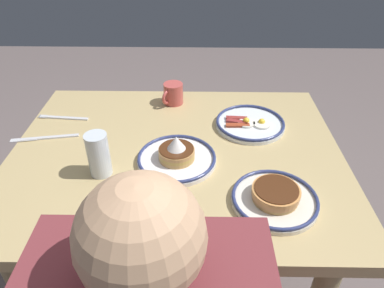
{
  "coord_description": "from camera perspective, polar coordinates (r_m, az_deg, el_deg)",
  "views": [
    {
      "loc": [
        -0.07,
        0.96,
        1.43
      ],
      "look_at": [
        -0.05,
        -0.0,
        0.75
      ],
      "focal_mm": 33.19,
      "sensor_mm": 36.0,
      "label": 1
    }
  ],
  "objects": [
    {
      "name": "coffee_mug",
      "position": [
        1.46,
        -3.08,
        8.11
      ],
      "size": [
        0.08,
        0.1,
        0.09
      ],
      "color": "#BF4C47",
      "rests_on": "dining_table"
    },
    {
      "name": "paper_napkin",
      "position": [
        0.98,
        -8.74,
        -10.93
      ],
      "size": [
        0.16,
        0.15,
        0.0
      ],
      "primitive_type": "cube",
      "rotation": [
        0.0,
        0.0,
        0.05
      ],
      "color": "white",
      "rests_on": "dining_table"
    },
    {
      "name": "butter_knife",
      "position": [
        1.35,
        -22.59,
        0.91
      ],
      "size": [
        0.23,
        0.06,
        0.01
      ],
      "color": "silver",
      "rests_on": "dining_table"
    },
    {
      "name": "fork_near",
      "position": [
        1.45,
        -20.04,
        3.99
      ],
      "size": [
        0.2,
        0.03,
        0.01
      ],
      "color": "silver",
      "rests_on": "dining_table"
    },
    {
      "name": "plate_near_main",
      "position": [
        1.33,
        9.3,
        3.3
      ],
      "size": [
        0.25,
        0.25,
        0.04
      ],
      "color": "white",
      "rests_on": "dining_table"
    },
    {
      "name": "dining_table",
      "position": [
        1.26,
        -2.46,
        -5.36
      ],
      "size": [
        1.11,
        0.89,
        0.72
      ],
      "color": "tan",
      "rests_on": "ground_plane"
    },
    {
      "name": "plate_center_pancakes",
      "position": [
        1.13,
        -2.48,
        -2.01
      ],
      "size": [
        0.25,
        0.25,
        0.1
      ],
      "color": "white",
      "rests_on": "dining_table"
    },
    {
      "name": "drinking_glass",
      "position": [
        1.1,
        -14.73,
        -1.96
      ],
      "size": [
        0.07,
        0.07,
        0.14
      ],
      "color": "silver",
      "rests_on": "dining_table"
    },
    {
      "name": "ground_plane",
      "position": [
        1.72,
        -1.93,
        -21.04
      ],
      "size": [
        6.0,
        6.0,
        0.0
      ],
      "primitive_type": "plane",
      "color": "#6A5D5B"
    },
    {
      "name": "plate_far_companion",
      "position": [
        1.02,
        13.18,
        -8.39
      ],
      "size": [
        0.24,
        0.24,
        0.05
      ],
      "color": "silver",
      "rests_on": "dining_table"
    }
  ]
}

